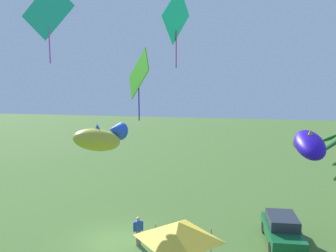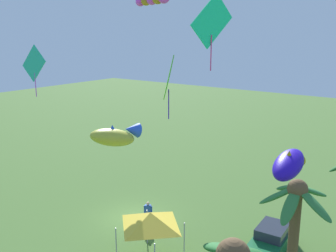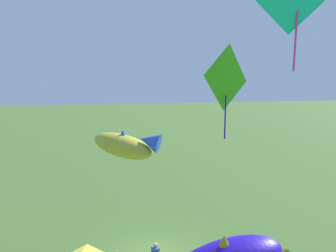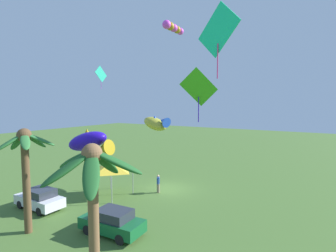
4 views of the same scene
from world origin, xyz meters
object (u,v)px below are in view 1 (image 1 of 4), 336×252
(festival_tent, at_px, (179,231))
(kite_fish_3, at_px, (309,144))
(parked_car_0, at_px, (282,230))
(kite_diamond_1, at_px, (176,17))
(spectator_0, at_px, (138,231))
(kite_fish_4, at_px, (100,138))
(kite_diamond_2, at_px, (139,75))
(kite_diamond_5, at_px, (48,12))

(festival_tent, relative_size, kite_fish_3, 0.88)
(parked_car_0, xyz_separation_m, kite_diamond_1, (-3.98, -6.50, 12.02))
(parked_car_0, relative_size, spectator_0, 2.51)
(kite_fish_4, bearing_deg, spectator_0, 128.98)
(kite_diamond_2, height_order, kite_diamond_5, kite_diamond_5)
(kite_diamond_1, xyz_separation_m, kite_fish_4, (6.90, -2.55, -6.80))
(parked_car_0, relative_size, kite_diamond_2, 0.91)
(spectator_0, bearing_deg, kite_fish_4, -51.02)
(spectator_0, distance_m, kite_fish_3, 9.79)
(spectator_0, distance_m, kite_diamond_5, 12.23)
(kite_diamond_1, height_order, kite_diamond_5, kite_diamond_1)
(festival_tent, bearing_deg, parked_car_0, 134.09)
(kite_fish_3, bearing_deg, kite_diamond_1, -122.54)
(parked_car_0, distance_m, kite_fish_3, 5.01)
(festival_tent, xyz_separation_m, kite_diamond_2, (-6.44, -3.49, 6.60))
(kite_fish_3, height_order, kite_fish_4, kite_fish_4)
(kite_diamond_1, bearing_deg, kite_diamond_2, -39.57)
(kite_diamond_2, bearing_deg, kite_diamond_1, 140.43)
(festival_tent, height_order, kite_diamond_1, kite_diamond_1)
(kite_diamond_2, bearing_deg, kite_diamond_5, 1.80)
(spectator_0, xyz_separation_m, kite_diamond_1, (-5.70, 1.06, 11.96))
(parked_car_0, distance_m, kite_fish_4, 10.85)
(festival_tent, relative_size, kite_diamond_1, 0.55)
(kite_fish_4, bearing_deg, festival_tent, 66.14)
(kite_diamond_5, bearing_deg, kite_diamond_2, -178.20)
(kite_fish_3, bearing_deg, festival_tent, -55.57)
(kite_diamond_1, distance_m, kite_fish_3, 11.35)
(kite_fish_3, relative_size, kite_diamond_5, 1.42)
(kite_diamond_1, bearing_deg, festival_tent, 10.32)
(festival_tent, xyz_separation_m, kite_fish_4, (-1.83, -4.14, 3.50))
(spectator_0, bearing_deg, kite_diamond_1, 169.49)
(spectator_0, height_order, kite_diamond_5, kite_diamond_5)
(parked_car_0, distance_m, spectator_0, 7.75)
(parked_car_0, bearing_deg, festival_tent, -45.91)
(parked_car_0, xyz_separation_m, kite_fish_4, (2.93, -9.05, 5.22))
(spectator_0, distance_m, festival_tent, 4.36)
(kite_fish_3, xyz_separation_m, kite_fish_4, (2.17, -9.97, 0.36))
(kite_diamond_5, bearing_deg, kite_diamond_1, 173.05)
(kite_diamond_1, bearing_deg, spectator_0, -10.51)
(parked_car_0, bearing_deg, kite_fish_4, -72.08)
(kite_fish_3, xyz_separation_m, kite_diamond_5, (8.14, -8.99, 5.09))
(kite_fish_3, distance_m, kite_diamond_5, 13.15)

